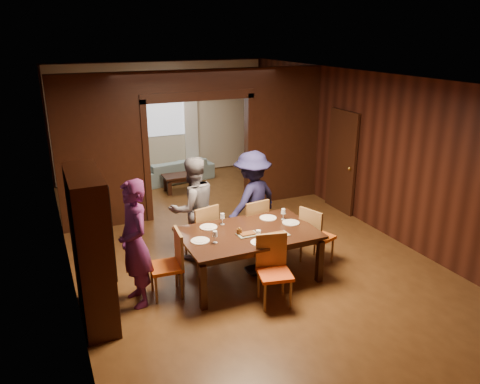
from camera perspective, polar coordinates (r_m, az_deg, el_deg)
name	(u,v)px	position (r m, az deg, el deg)	size (l,w,h in m)	color
floor	(230,240)	(8.53, -1.17, -5.88)	(9.00, 9.00, 0.00)	#4F3016
ceiling	(229,76)	(7.76, -1.32, 13.92)	(5.50, 9.00, 0.02)	silver
room_walls	(194,138)	(9.72, -5.57, 6.57)	(5.52, 9.01, 2.90)	black
person_purple	(135,244)	(6.46, -12.72, -6.16)	(0.65, 0.43, 1.79)	#591E56
person_grey	(193,208)	(7.65, -5.76, -2.00)	(0.84, 0.65, 1.72)	slate
person_navy	(252,200)	(7.97, 1.51, -1.04)	(1.11, 0.64, 1.72)	#1A193F
sofa	(175,170)	(11.88, -7.93, 2.67)	(1.89, 0.74, 0.55)	#7E9DA5
serving_bowl	(255,227)	(7.08, 1.89, -4.23)	(0.31, 0.31, 0.08)	black
dining_table	(248,255)	(7.16, 1.03, -7.65)	(2.01, 1.25, 0.76)	black
coffee_table	(181,183)	(11.10, -7.26, 1.11)	(0.80, 0.50, 0.40)	black
chair_left	(166,265)	(6.73, -9.05, -8.74)	(0.44, 0.44, 0.97)	#C35012
chair_right	(317,235)	(7.66, 9.43, -5.19)	(0.44, 0.44, 0.97)	orange
chair_far_l	(200,232)	(7.70, -4.84, -4.83)	(0.44, 0.44, 0.97)	#EC4816
chair_far_r	(251,225)	(7.92, 1.32, -4.06)	(0.44, 0.44, 0.97)	orange
chair_near	(275,272)	(6.48, 4.25, -9.69)	(0.44, 0.44, 0.97)	#D54714
hutch	(91,249)	(6.22, -17.69, -6.60)	(0.40, 1.20, 2.00)	black
door_right	(342,162)	(9.85, 12.29, 3.65)	(0.06, 0.90, 2.10)	black
window_far	(162,110)	(12.10, -9.54, 9.81)	(1.20, 0.03, 1.30)	silver
curtain_left	(133,131)	(11.98, -12.86, 7.31)	(0.35, 0.06, 2.40)	white
curtain_right	(191,126)	(12.34, -5.98, 8.03)	(0.35, 0.06, 2.40)	white
plate_left	(200,241)	(6.72, -4.88, -5.93)	(0.27, 0.27, 0.01)	silver
plate_far_l	(208,227)	(7.16, -3.87, -4.28)	(0.27, 0.27, 0.01)	white
plate_far_r	(268,218)	(7.49, 3.44, -3.16)	(0.27, 0.27, 0.01)	white
plate_right	(291,223)	(7.34, 6.22, -3.73)	(0.27, 0.27, 0.01)	silver
plate_near	(260,242)	(6.65, 2.45, -6.15)	(0.27, 0.27, 0.01)	white
platter_a	(248,234)	(6.88, 0.94, -5.14)	(0.30, 0.20, 0.04)	slate
platter_b	(278,234)	(6.90, 4.70, -5.13)	(0.30, 0.20, 0.04)	gray
wineglass_left	(215,237)	(6.62, -3.06, -5.49)	(0.08, 0.08, 0.18)	white
wineglass_far	(222,219)	(7.22, -2.16, -3.30)	(0.08, 0.08, 0.18)	silver
wineglass_right	(283,214)	(7.43, 5.30, -2.71)	(0.08, 0.08, 0.18)	silver
tumbler	(258,235)	(6.73, 2.25, -5.24)	(0.07, 0.07, 0.14)	silver
condiment_jar	(239,231)	(6.88, -0.09, -4.80)	(0.08, 0.08, 0.11)	#4D2D12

